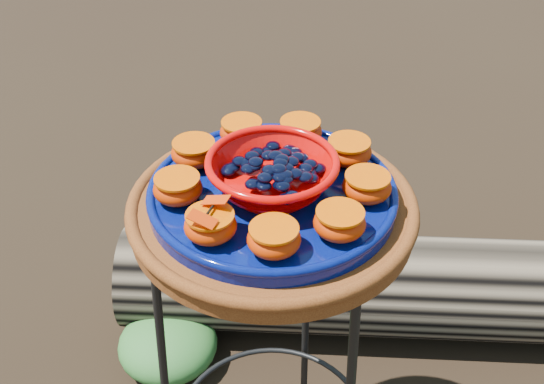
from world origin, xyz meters
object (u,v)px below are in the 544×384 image
(terracotta_saucer, at_px, (272,211))
(plant_stand, at_px, (272,361))
(red_bowl, at_px, (272,175))
(cobalt_plate, at_px, (272,196))
(driftwood_log, at_px, (394,286))

(terracotta_saucer, bearing_deg, plant_stand, 0.00)
(plant_stand, distance_m, red_bowl, 0.44)
(cobalt_plate, bearing_deg, terracotta_saucer, 0.00)
(plant_stand, relative_size, cobalt_plate, 1.80)
(driftwood_log, bearing_deg, cobalt_plate, -105.88)
(plant_stand, distance_m, cobalt_plate, 0.40)
(terracotta_saucer, xyz_separation_m, driftwood_log, (0.15, 0.51, -0.58))
(driftwood_log, bearing_deg, red_bowl, -105.88)
(plant_stand, bearing_deg, cobalt_plate, 0.00)
(terracotta_saucer, height_order, red_bowl, red_bowl)
(red_bowl, xyz_separation_m, driftwood_log, (0.15, 0.51, -0.66))
(plant_stand, height_order, cobalt_plate, cobalt_plate)
(plant_stand, height_order, driftwood_log, plant_stand)
(plant_stand, bearing_deg, red_bowl, 0.00)
(terracotta_saucer, relative_size, cobalt_plate, 1.17)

